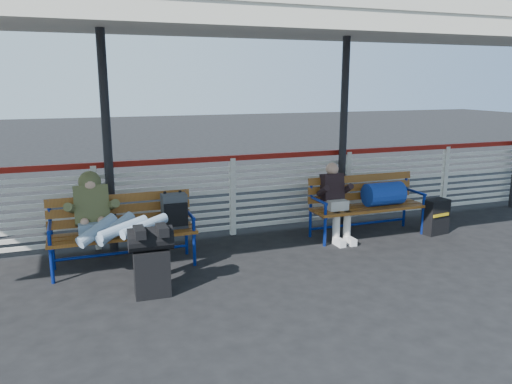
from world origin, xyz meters
name	(u,v)px	position (x,y,z in m)	size (l,w,h in m)	color
ground	(280,278)	(0.00, 0.00, 0.00)	(60.00, 60.00, 0.00)	black
fence	(233,193)	(0.00, 1.90, 0.66)	(12.08, 0.08, 1.24)	silver
canopy	(256,22)	(0.00, 0.87, 3.04)	(12.60, 3.60, 3.16)	silver
luggage_stack	(151,259)	(-1.52, 0.04, 0.43)	(0.49, 0.28, 0.79)	black
bench_left	(138,221)	(-1.53, 1.07, 0.59)	(1.80, 0.56, 0.92)	#93581C
bench_right	(375,197)	(2.05, 1.15, 0.60)	(1.80, 0.56, 0.92)	#93581C
traveler_man	(112,222)	(-1.86, 0.72, 0.69)	(0.93, 1.64, 0.77)	#8EA1C0
companion_person	(336,201)	(1.37, 1.15, 0.60)	(0.32, 0.66, 1.15)	beige
suitcase_side	(436,217)	(2.97, 0.85, 0.27)	(0.42, 0.30, 0.55)	black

